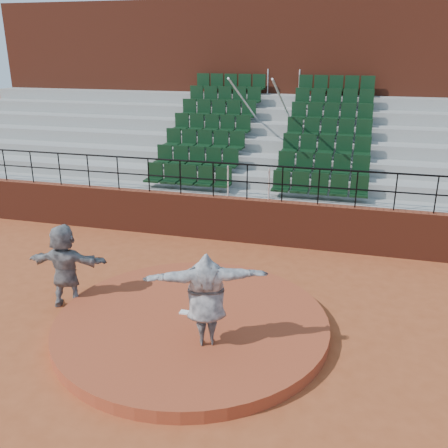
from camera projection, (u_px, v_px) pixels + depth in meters
The scene contains 9 objects.
ground at pixel (192, 329), 10.14m from camera, with size 90.00×90.00×0.00m, color #A34924.
pitchers_mound at pixel (192, 323), 10.10m from camera, with size 5.50×5.50×0.25m, color #A34124.
pitching_rubber at pixel (194, 314), 10.19m from camera, with size 0.60×0.15×0.03m, color white.
boundary_wall at pixel (246, 220), 14.46m from camera, with size 24.00×0.30×1.30m, color maroon.
wall_railing at pixel (247, 174), 14.00m from camera, with size 24.04×0.05×1.03m.
seating_deck at pixel (270, 166), 17.52m from camera, with size 24.00×5.97×4.63m.
press_box_facade at pixel (288, 94), 20.39m from camera, with size 24.00×3.00×7.10m, color maroon.
pitcher at pixel (206, 299), 8.94m from camera, with size 2.20×0.60×1.79m, color black.
fielder at pixel (65, 266), 10.77m from camera, with size 1.75×0.56×1.89m, color black.
Camera 1 is at (2.94, -8.35, 5.43)m, focal length 40.00 mm.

